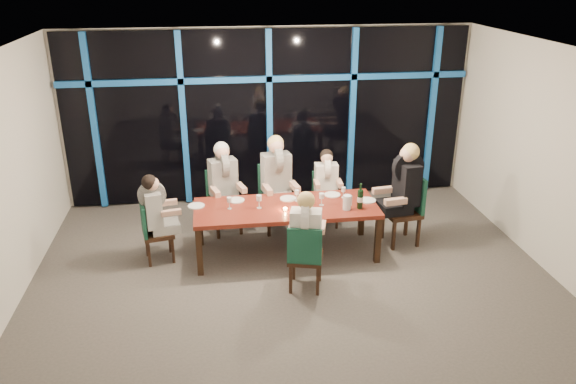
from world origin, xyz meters
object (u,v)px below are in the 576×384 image
Objects in this scene: chair_far_right at (325,195)px; diner_far_right at (326,177)px; chair_far_mid at (275,193)px; wine_bottle at (360,199)px; chair_end_left at (152,229)px; dining_table at (286,211)px; diner_end_right at (404,180)px; chair_end_right at (408,206)px; diner_far_left at (224,175)px; chair_near_mid at (305,255)px; diner_end_left at (155,205)px; chair_far_left at (223,197)px; diner_far_mid at (277,170)px; diner_near_mid at (306,226)px; water_pitcher at (347,202)px.

diner_far_right is (-0.00, -0.07, 0.35)m from chair_far_right.
chair_far_mid is 2.85× the size of wine_bottle.
chair_far_mid is 1.57m from wine_bottle.
chair_far_right is 2.80m from chair_end_left.
dining_table is 1.90m from chair_end_left.
diner_end_right is at bearing -37.94° from chair_far_right.
chair_end_left is 3.74m from chair_end_right.
diner_end_right reaches higher than diner_far_left.
chair_far_mid is 2.03m from chair_end_left.
chair_far_right is 1.25m from wine_bottle.
diner_end_left reaches higher than chair_near_mid.
diner_far_left reaches higher than chair_end_left.
dining_table is 2.60× the size of chair_far_left.
wine_bottle is (2.84, -0.27, 0.04)m from diner_end_left.
chair_near_mid is at bearing -95.66° from diner_far_mid.
chair_far_left is 1.16× the size of diner_end_left.
dining_table is at bearing -96.88° from chair_far_mid.
chair_far_left is at bearing 133.30° from dining_table.
diner_end_left is (-2.58, -0.81, 0.02)m from diner_far_right.
chair_far_right is at bearing 51.05° from dining_table.
chair_end_left is at bearing 90.00° from diner_end_left.
diner_far_left is at bearing -46.44° from diner_near_mid.
chair_end_right is at bearing -131.52° from chair_near_mid.
water_pitcher is at bearing -61.76° from chair_far_mid.
chair_end_right is 2.81m from diner_far_left.
water_pitcher is (0.83, -0.22, 0.17)m from dining_table.
water_pitcher is (0.86, -1.03, -0.15)m from diner_far_mid.
diner_end_left reaches higher than chair_end_right.
chair_near_mid reaches higher than chair_end_left.
diner_far_right is (0.66, 1.91, 0.30)m from chair_near_mid.
chair_near_mid is 1.29m from wine_bottle.
chair_end_left is at bearing -11.35° from diner_near_mid.
dining_table is 2.43× the size of chair_end_right.
diner_far_mid reaches higher than chair_end_right.
chair_far_mid reaches higher than chair_near_mid.
wine_bottle reaches higher than chair_far_mid.
diner_far_right reaches higher than water_pitcher.
chair_far_right is (0.77, 0.95, -0.20)m from dining_table.
chair_end_right is 1.17× the size of diner_near_mid.
chair_end_left is 3.69m from diner_end_right.
diner_far_right is (0.79, 0.06, -0.17)m from diner_far_mid.
chair_near_mid is 1.08× the size of diner_end_left.
dining_table is 1.23m from chair_far_right.
diner_far_left is at bearing 174.40° from chair_far_mid.
chair_end_left is 2.95m from wine_bottle.
dining_table is 1.85m from chair_end_right.
diner_end_right reaches higher than diner_far_right.
chair_far_mid is 2.02m from diner_end_right.
water_pitcher is at bearing -107.15° from diner_end_left.
chair_near_mid is at bearing -137.91° from wine_bottle.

